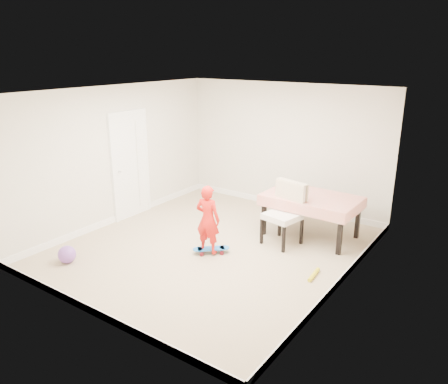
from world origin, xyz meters
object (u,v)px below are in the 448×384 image
Objects in this scene: balloon at (67,254)px; skateboard at (211,251)px; dining_table at (310,216)px; child at (208,221)px; dining_chair at (282,214)px.

skateboard is at bearing 43.53° from balloon.
dining_table reaches higher than balloon.
dining_table is at bearing -131.68° from child.
dining_chair is at bearing -112.64° from dining_table.
dining_table is at bearing 13.85° from skateboard.
balloon is (-1.65, -1.57, 0.09)m from skateboard.
child is at bearing -116.16° from dining_chair.
dining_chair is 3.55m from balloon.
dining_chair is 0.95× the size of child.
dining_chair reaches higher than balloon.
child reaches higher than skateboard.
balloon is at bearing 34.51° from child.
skateboard is 2.16× the size of balloon.
dining_chair is 3.86× the size of balloon.
skateboard is (-0.77, -1.00, -0.50)m from dining_chair.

